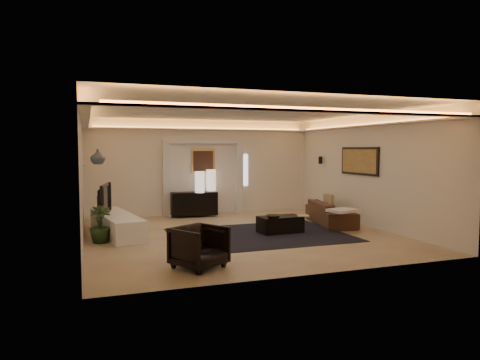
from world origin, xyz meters
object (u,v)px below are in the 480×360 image
object	(u,v)px
sofa	(331,213)
coffee_table	(280,224)
console	(194,203)
armchair	(199,247)

from	to	relation	value
sofa	coffee_table	distance (m)	1.88
sofa	coffee_table	size ratio (longest dim) A/B	2.00
coffee_table	console	bearing A→B (deg)	109.59
console	sofa	size ratio (longest dim) A/B	0.66
coffee_table	sofa	bearing A→B (deg)	15.22
sofa	armchair	xyz separation A→B (m)	(-4.39, -3.06, 0.06)
console	sofa	world-z (taller)	console
coffee_table	armchair	distance (m)	3.58
console	sofa	bearing A→B (deg)	-34.79
sofa	coffee_table	bearing A→B (deg)	121.61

